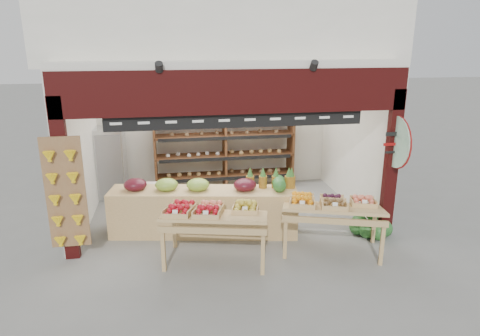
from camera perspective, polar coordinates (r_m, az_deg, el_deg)
name	(u,v)px	position (r m, az deg, el deg)	size (l,w,h in m)	color
ground	(229,220)	(8.55, -1.43, -6.97)	(60.00, 60.00, 0.00)	slate
shop_structure	(217,15)	(9.44, -3.12, 19.65)	(6.36, 5.12, 5.40)	white
banana_board	(66,196)	(7.16, -22.24, -3.47)	(0.60, 0.15, 1.80)	olive
gift_sign	(396,142)	(7.83, 20.13, 3.27)	(0.04, 0.93, 0.92)	#B8E8CA
back_shelving	(225,141)	(9.94, -2.07, 3.59)	(3.24, 0.53, 1.98)	brown
refrigerator	(111,163)	(9.96, -16.78, 0.65)	(0.62, 0.62, 1.60)	silver
cardboard_stack	(162,205)	(8.72, -10.36, -4.89)	(1.05, 0.76, 0.72)	beige
mid_counter	(203,210)	(7.86, -4.89, -5.55)	(3.44, 1.23, 1.06)	tan
display_table_left	(209,213)	(6.81, -4.21, -5.99)	(1.81, 1.27, 1.04)	tan
display_table_right	(329,205)	(7.27, 11.78, -4.84)	(1.83, 1.37, 1.04)	tan
watermelon_pile	(371,225)	(8.24, 17.02, -7.22)	(0.75, 0.75, 0.58)	#18491B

